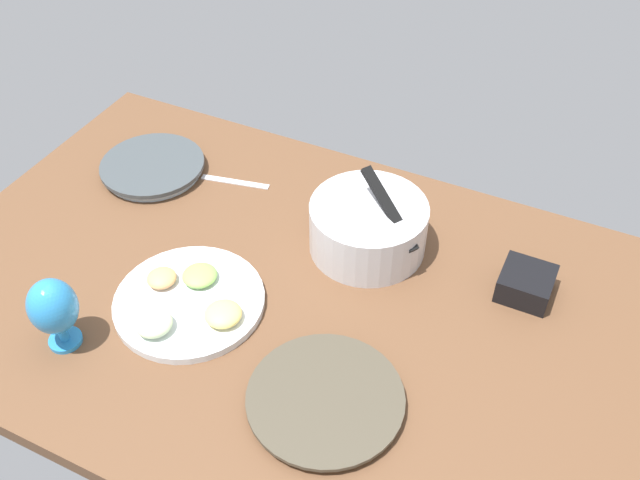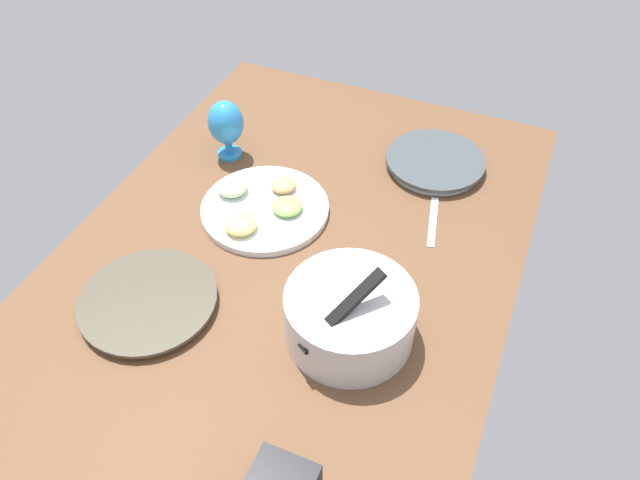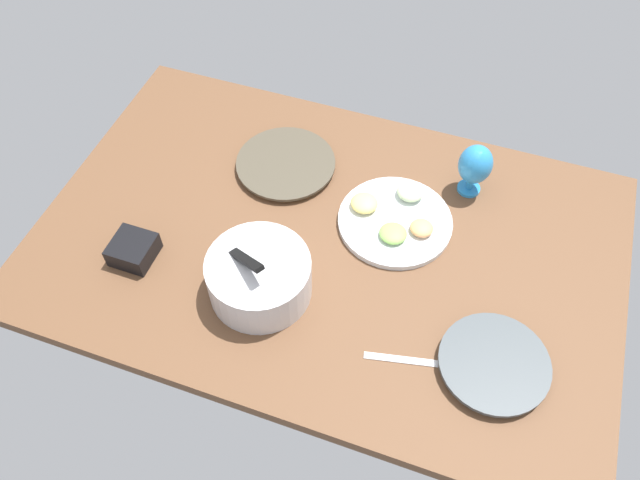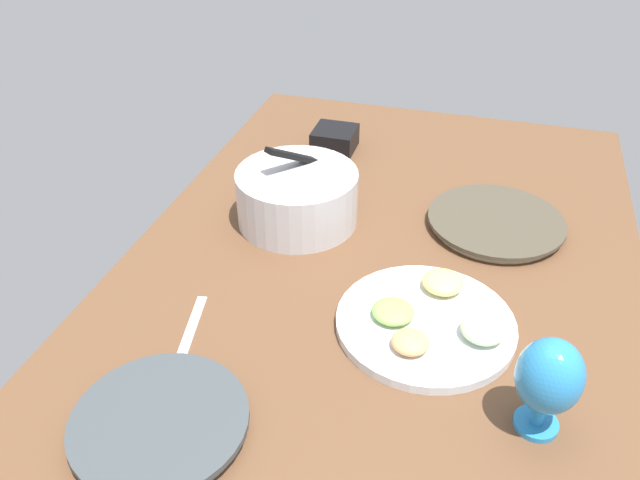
{
  "view_description": "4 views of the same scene",
  "coord_description": "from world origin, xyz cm",
  "px_view_note": "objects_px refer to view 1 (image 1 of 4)",
  "views": [
    {
      "loc": [
        53.2,
        -91.13,
        114.65
      ],
      "look_at": [
        3.49,
        12.22,
        6.6
      ],
      "focal_mm": 40.03,
      "sensor_mm": 36.0,
      "label": 1
    },
    {
      "loc": [
        83.9,
        45.15,
        105.43
      ],
      "look_at": [
        -5.92,
        7.58,
        6.6
      ],
      "focal_mm": 34.46,
      "sensor_mm": 36.0,
      "label": 2
    },
    {
      "loc": [
        -32.47,
        98.81,
        140.89
      ],
      "look_at": [
        0.4,
        5.46,
        6.6
      ],
      "focal_mm": 35.44,
      "sensor_mm": 36.0,
      "label": 3
    },
    {
      "loc": [
        -103.42,
        -17.61,
        78.88
      ],
      "look_at": [
        -3.98,
        11.6,
        6.6
      ],
      "focal_mm": 35.92,
      "sensor_mm": 36.0,
      "label": 4
    }
  ],
  "objects_px": {
    "dinner_plate_right": "(325,400)",
    "fruit_platter": "(188,301)",
    "dinner_plate_left": "(153,167)",
    "square_bowl_black": "(526,282)",
    "hurricane_glass_blue": "(53,308)",
    "mixing_bowl": "(368,225)"
  },
  "relations": [
    {
      "from": "dinner_plate_right",
      "to": "fruit_platter",
      "type": "bearing_deg",
      "value": 165.65
    },
    {
      "from": "dinner_plate_left",
      "to": "square_bowl_black",
      "type": "height_order",
      "value": "square_bowl_black"
    },
    {
      "from": "hurricane_glass_blue",
      "to": "square_bowl_black",
      "type": "bearing_deg",
      "value": 33.66
    },
    {
      "from": "mixing_bowl",
      "to": "square_bowl_black",
      "type": "xyz_separation_m",
      "value": [
        0.36,
        0.01,
        -0.03
      ]
    },
    {
      "from": "mixing_bowl",
      "to": "square_bowl_black",
      "type": "height_order",
      "value": "mixing_bowl"
    },
    {
      "from": "dinner_plate_left",
      "to": "square_bowl_black",
      "type": "relative_size",
      "value": 2.44
    },
    {
      "from": "dinner_plate_left",
      "to": "fruit_platter",
      "type": "distance_m",
      "value": 0.49
    },
    {
      "from": "dinner_plate_right",
      "to": "mixing_bowl",
      "type": "relative_size",
      "value": 1.11
    },
    {
      "from": "dinner_plate_left",
      "to": "mixing_bowl",
      "type": "height_order",
      "value": "mixing_bowl"
    },
    {
      "from": "mixing_bowl",
      "to": "hurricane_glass_blue",
      "type": "distance_m",
      "value": 0.69
    },
    {
      "from": "dinner_plate_right",
      "to": "fruit_platter",
      "type": "xyz_separation_m",
      "value": [
        -0.37,
        0.09,
        0.0
      ]
    },
    {
      "from": "fruit_platter",
      "to": "dinner_plate_left",
      "type": "bearing_deg",
      "value": 134.06
    },
    {
      "from": "dinner_plate_left",
      "to": "hurricane_glass_blue",
      "type": "relative_size",
      "value": 1.58
    },
    {
      "from": "mixing_bowl",
      "to": "square_bowl_black",
      "type": "relative_size",
      "value": 2.44
    },
    {
      "from": "dinner_plate_right",
      "to": "square_bowl_black",
      "type": "height_order",
      "value": "square_bowl_black"
    },
    {
      "from": "fruit_platter",
      "to": "square_bowl_black",
      "type": "xyz_separation_m",
      "value": [
        0.63,
        0.35,
        0.02
      ]
    },
    {
      "from": "dinner_plate_right",
      "to": "square_bowl_black",
      "type": "bearing_deg",
      "value": 58.87
    },
    {
      "from": "dinner_plate_left",
      "to": "fruit_platter",
      "type": "xyz_separation_m",
      "value": [
        0.34,
        -0.35,
        0.0
      ]
    },
    {
      "from": "dinner_plate_left",
      "to": "dinner_plate_right",
      "type": "height_order",
      "value": "dinner_plate_left"
    },
    {
      "from": "dinner_plate_left",
      "to": "fruit_platter",
      "type": "height_order",
      "value": "fruit_platter"
    },
    {
      "from": "square_bowl_black",
      "to": "hurricane_glass_blue",
      "type": "bearing_deg",
      "value": -146.34
    },
    {
      "from": "mixing_bowl",
      "to": "hurricane_glass_blue",
      "type": "height_order",
      "value": "mixing_bowl"
    }
  ]
}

